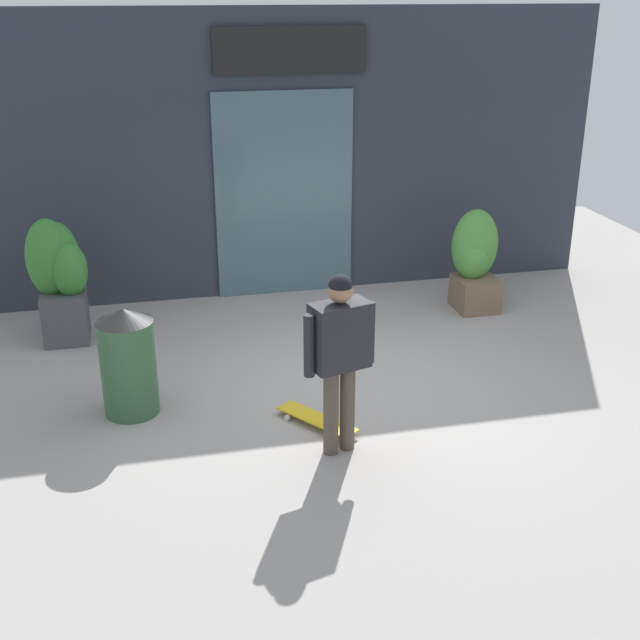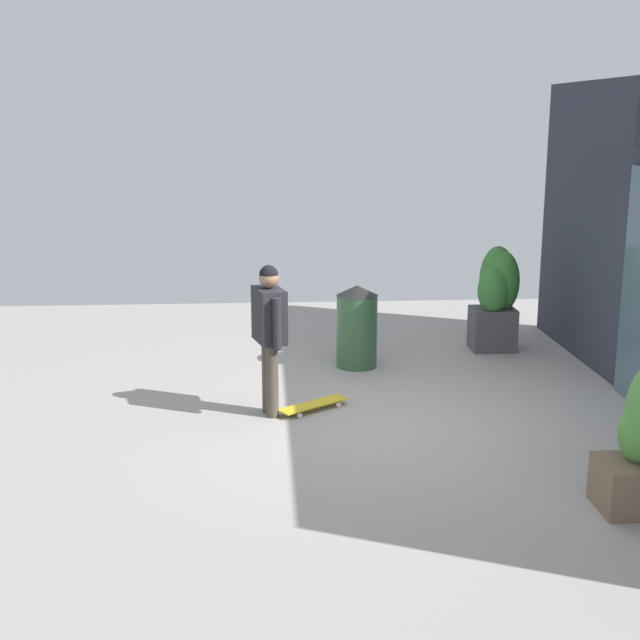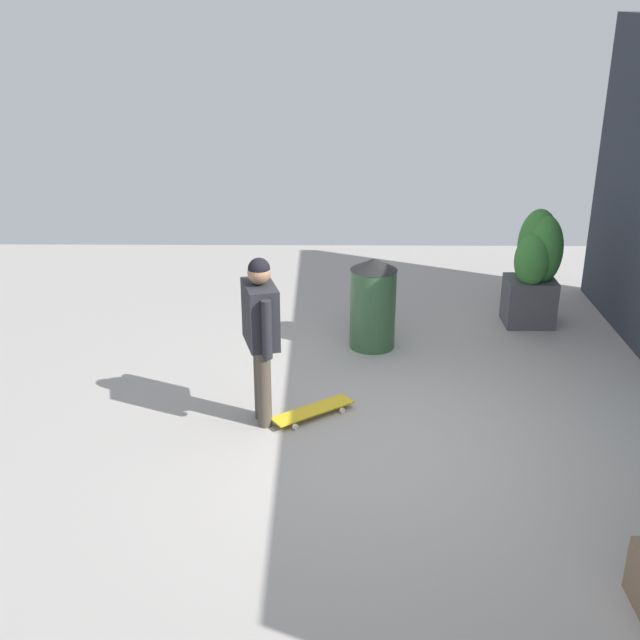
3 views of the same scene
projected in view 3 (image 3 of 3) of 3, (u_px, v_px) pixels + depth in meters
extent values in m
plane|color=#9E9993|center=(394.00, 443.00, 7.08)|extent=(12.00, 12.00, 0.00)
cylinder|color=#4C4238|center=(261.00, 379.00, 7.37)|extent=(0.13, 0.13, 0.80)
cylinder|color=#4C4238|center=(264.00, 387.00, 7.23)|extent=(0.13, 0.13, 0.80)
cube|color=#232328|center=(260.00, 314.00, 7.04)|extent=(0.53, 0.38, 0.56)
cylinder|color=#232328|center=(255.00, 306.00, 7.31)|extent=(0.09, 0.09, 0.54)
cylinder|color=#232328|center=(267.00, 330.00, 6.80)|extent=(0.09, 0.09, 0.54)
sphere|color=#997051|center=(259.00, 273.00, 6.89)|extent=(0.21, 0.21, 0.21)
sphere|color=black|center=(259.00, 269.00, 6.88)|extent=(0.20, 0.20, 0.20)
cube|color=gold|center=(313.00, 410.00, 7.51)|extent=(0.65, 0.80, 0.02)
cylinder|color=silver|center=(329.00, 402.00, 7.75)|extent=(0.06, 0.06, 0.05)
cylinder|color=silver|center=(342.00, 411.00, 7.58)|extent=(0.06, 0.06, 0.05)
cylinder|color=silver|center=(283.00, 417.00, 7.47)|extent=(0.06, 0.06, 0.05)
cylinder|color=silver|center=(295.00, 427.00, 7.30)|extent=(0.06, 0.06, 0.05)
cube|color=#47474C|center=(529.00, 301.00, 9.55)|extent=(0.48, 0.58, 0.57)
ellipsoid|color=#387A33|center=(532.00, 260.00, 9.24)|extent=(0.39, 0.41, 0.63)
ellipsoid|color=#387A33|center=(543.00, 250.00, 9.32)|extent=(0.49, 0.46, 0.84)
ellipsoid|color=#387A33|center=(538.00, 246.00, 9.39)|extent=(0.50, 0.48, 0.89)
cylinder|color=#335938|center=(373.00, 308.00, 8.87)|extent=(0.51, 0.51, 0.91)
cone|color=black|center=(374.00, 264.00, 8.67)|extent=(0.52, 0.52, 0.13)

